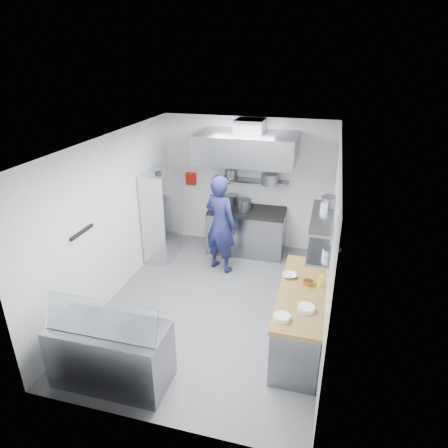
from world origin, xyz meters
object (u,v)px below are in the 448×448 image
(chef, at_px, (221,224))
(wire_rack, at_px, (162,216))
(display_case, at_px, (111,354))
(gas_range, at_px, (247,232))

(chef, distance_m, wire_rack, 1.31)
(chef, height_order, wire_rack, chef)
(wire_rack, xyz_separation_m, display_case, (0.73, -3.40, -0.50))
(chef, relative_size, wire_rack, 1.04)
(chef, bearing_deg, wire_rack, 15.07)
(wire_rack, distance_m, display_case, 3.51)
(wire_rack, height_order, display_case, wire_rack)
(chef, distance_m, display_case, 3.30)
(gas_range, xyz_separation_m, wire_rack, (-1.63, -0.70, 0.48))
(chef, relative_size, display_case, 1.29)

